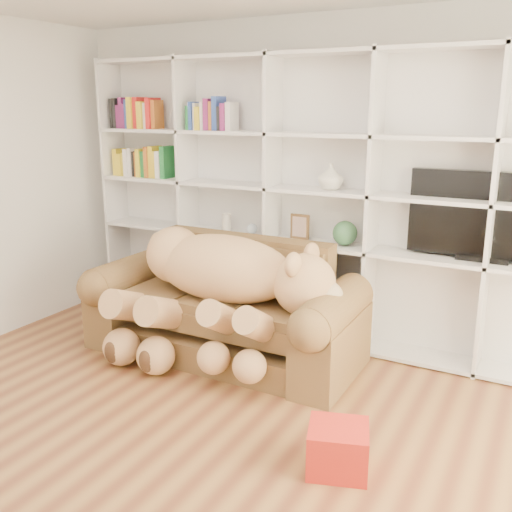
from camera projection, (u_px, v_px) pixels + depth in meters
The scene contains 14 objects.
floor at pixel (151, 488), 3.03m from camera, with size 5.00×5.00×0.00m, color brown.
wall_back at pixel (330, 182), 4.82m from camera, with size 5.00×0.02×2.70m, color white.
bookshelf at pixel (297, 187), 4.82m from camera, with size 4.43×0.35×2.40m.
sofa at pixel (226, 313), 4.62m from camera, with size 2.19×0.95×0.92m.
teddy_bear at pixel (218, 283), 4.37m from camera, with size 1.77×0.94×1.02m.
throw_pillow at pixel (189, 265), 4.89m from camera, with size 0.37×0.12×0.37m, color #560E23.
gift_box at pixel (338, 448), 3.16m from camera, with size 0.33×0.31×0.26m, color #B42318.
tv at pixel (487, 217), 4.15m from camera, with size 1.11×0.18×0.65m.
picture_frame at pixel (300, 227), 4.83m from camera, with size 0.17×0.03×0.21m, color #51371B.
green_vase at pixel (345, 233), 4.65m from camera, with size 0.20×0.20×0.20m, color #31613A.
figurine_tall at pixel (227, 222), 5.17m from camera, with size 0.08×0.08×0.16m, color silver.
figurine_short at pixel (226, 224), 5.18m from camera, with size 0.08×0.08×0.14m, color silver.
snow_globe at pixel (252, 229), 5.06m from camera, with size 0.09×0.09×0.09m, color silver.
shelf_vase at pixel (331, 177), 4.60m from camera, with size 0.20×0.20×0.21m, color silver.
Camera 1 is at (1.73, -2.04, 1.97)m, focal length 40.00 mm.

